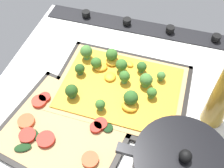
% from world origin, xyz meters
% --- Properties ---
extents(ground_plane, '(0.74, 0.67, 0.03)m').
position_xyz_m(ground_plane, '(0.00, 0.00, -0.01)').
color(ground_plane, silver).
extents(stove_control_panel, '(0.71, 0.07, 0.03)m').
position_xyz_m(stove_control_panel, '(-0.00, -0.30, 0.01)').
color(stove_control_panel, black).
rests_on(stove_control_panel, ground_plane).
extents(baking_tray_front, '(0.37, 0.28, 0.01)m').
position_xyz_m(baking_tray_front, '(0.02, -0.02, 0.00)').
color(baking_tray_front, black).
rests_on(baking_tray_front, ground_plane).
extents(broccoli_pizza, '(0.34, 0.26, 0.06)m').
position_xyz_m(broccoli_pizza, '(0.03, -0.03, 0.02)').
color(broccoli_pizza, tan).
rests_on(broccoli_pizza, baking_tray_front).
extents(baking_tray_back, '(0.34, 0.31, 0.01)m').
position_xyz_m(baking_tray_back, '(0.11, 0.14, 0.00)').
color(baking_tray_back, black).
rests_on(baking_tray_back, ground_plane).
extents(veggie_pizza_back, '(0.31, 0.29, 0.02)m').
position_xyz_m(veggie_pizza_back, '(0.12, 0.14, 0.01)').
color(veggie_pizza_back, tan).
rests_on(veggie_pizza_back, baking_tray_back).
extents(oil_bottle, '(0.06, 0.06, 0.24)m').
position_xyz_m(oil_bottle, '(-0.23, -0.00, 0.10)').
color(oil_bottle, olive).
rests_on(oil_bottle, ground_plane).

